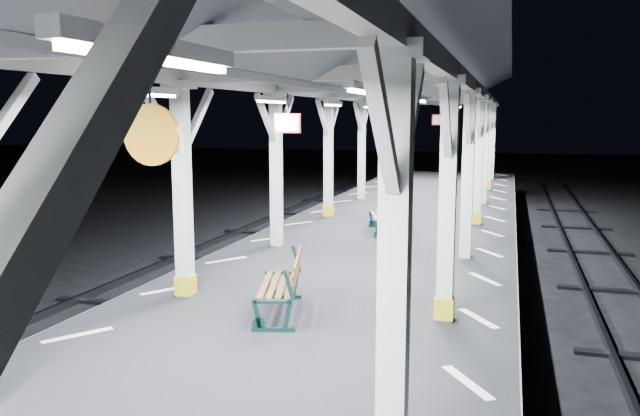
% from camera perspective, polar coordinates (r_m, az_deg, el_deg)
% --- Properties ---
extents(platform, '(6.00, 50.00, 1.00)m').
position_cam_1_polar(platform, '(7.76, -6.02, -16.80)').
color(platform, black).
rests_on(platform, ground).
extents(hazard_stripes_left, '(1.00, 48.00, 0.01)m').
position_cam_1_polar(hazard_stripes_left, '(8.76, -21.27, -10.78)').
color(hazard_stripes_left, silver).
rests_on(hazard_stripes_left, platform).
extents(hazard_stripes_right, '(1.00, 48.00, 0.01)m').
position_cam_1_polar(hazard_stripes_right, '(7.03, 13.33, -15.25)').
color(hazard_stripes_right, silver).
rests_on(hazard_stripes_right, platform).
extents(canopy, '(5.40, 49.00, 4.65)m').
position_cam_1_polar(canopy, '(7.05, -6.59, 14.54)').
color(canopy, beige).
rests_on(canopy, platform).
extents(bench_mid, '(0.97, 1.66, 0.85)m').
position_cam_1_polar(bench_mid, '(8.91, -3.25, -6.85)').
color(bench_mid, '#0F302B').
rests_on(bench_mid, platform).
extents(bench_far, '(0.96, 1.57, 0.80)m').
position_cam_1_polar(bench_far, '(15.10, 6.02, -0.65)').
color(bench_far, '#0F302B').
rests_on(bench_far, platform).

